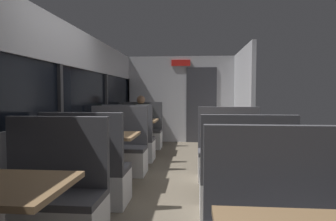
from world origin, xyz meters
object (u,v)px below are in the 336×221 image
(bench_far_window_facing_entry, at_px, (142,134))
(dining_table_mid_window, at_px, (105,141))
(dining_table_far_window, at_px, (136,124))
(bench_far_window_facing_end, at_px, (129,144))
(seated_passenger, at_px, (141,126))
(dining_table_rear_aisle, at_px, (236,146))
(bench_near_window_facing_entry, at_px, (50,206))
(coffee_cup_primary, at_px, (250,136))
(bench_mid_window_facing_entry, at_px, (117,153))
(bench_mid_window_facing_end, at_px, (87,177))
(bench_rear_aisle_facing_entry, at_px, (229,158))
(bench_rear_aisle_facing_end, at_px, (245,186))

(bench_far_window_facing_entry, bearing_deg, dining_table_mid_window, -90.00)
(dining_table_far_window, distance_m, bench_far_window_facing_end, 0.77)
(seated_passenger, bearing_deg, dining_table_rear_aisle, -60.25)
(bench_near_window_facing_entry, height_order, bench_far_window_facing_end, same)
(bench_near_window_facing_entry, xyz_separation_m, bench_far_window_facing_end, (0.00, 3.21, 0.00))
(bench_near_window_facing_entry, relative_size, coffee_cup_primary, 12.22)
(bench_mid_window_facing_entry, distance_m, coffee_cup_primary, 2.24)
(bench_near_window_facing_entry, bearing_deg, bench_mid_window_facing_end, 90.00)
(bench_mid_window_facing_end, relative_size, coffee_cup_primary, 12.22)
(coffee_cup_primary, bearing_deg, bench_rear_aisle_facing_entry, 99.94)
(dining_table_mid_window, height_order, bench_far_window_facing_end, bench_far_window_facing_end)
(dining_table_far_window, bearing_deg, bench_mid_window_facing_end, -90.00)
(bench_near_window_facing_entry, xyz_separation_m, bench_far_window_facing_entry, (0.00, 4.61, 0.00))
(bench_far_window_facing_entry, relative_size, dining_table_rear_aisle, 1.22)
(bench_far_window_facing_entry, distance_m, seated_passenger, 0.22)
(seated_passenger, relative_size, coffee_cup_primary, 14.00)
(bench_far_window_facing_entry, bearing_deg, seated_passenger, -90.00)
(bench_mid_window_facing_entry, bearing_deg, bench_far_window_facing_entry, 90.00)
(dining_table_mid_window, bearing_deg, seated_passenger, 90.00)
(dining_table_far_window, distance_m, dining_table_rear_aisle, 3.08)
(bench_mid_window_facing_end, bearing_deg, bench_rear_aisle_facing_end, -6.38)
(bench_far_window_facing_entry, bearing_deg, coffee_cup_primary, -59.84)
(dining_table_mid_window, height_order, seated_passenger, seated_passenger)
(bench_near_window_facing_entry, bearing_deg, seated_passenger, 90.00)
(bench_mid_window_facing_entry, distance_m, seated_passenger, 2.24)
(dining_table_mid_window, bearing_deg, bench_mid_window_facing_entry, 90.00)
(bench_far_window_facing_entry, distance_m, coffee_cup_primary, 3.88)
(seated_passenger, bearing_deg, dining_table_mid_window, -90.00)
(dining_table_mid_window, relative_size, dining_table_rear_aisle, 1.00)
(seated_passenger, xyz_separation_m, coffee_cup_primary, (1.93, -3.26, 0.25))
(dining_table_mid_window, relative_size, coffee_cup_primary, 10.00)
(bench_rear_aisle_facing_entry, bearing_deg, dining_table_far_window, 134.76)
(bench_near_window_facing_entry, xyz_separation_m, coffee_cup_primary, (1.93, 1.28, 0.46))
(bench_near_window_facing_entry, bearing_deg, coffee_cup_primary, 33.48)
(dining_table_mid_window, height_order, dining_table_far_window, same)
(dining_table_mid_window, bearing_deg, bench_rear_aisle_facing_entry, 15.59)
(bench_mid_window_facing_entry, relative_size, bench_rear_aisle_facing_end, 1.00)
(bench_mid_window_facing_entry, bearing_deg, bench_far_window_facing_end, 90.00)
(dining_table_mid_window, bearing_deg, bench_far_window_facing_end, 90.00)
(bench_rear_aisle_facing_end, distance_m, bench_rear_aisle_facing_entry, 1.40)
(bench_far_window_facing_end, bearing_deg, bench_far_window_facing_entry, 90.00)
(bench_mid_window_facing_end, distance_m, bench_far_window_facing_end, 2.30)
(dining_table_mid_window, distance_m, bench_far_window_facing_end, 1.63)
(dining_table_rear_aisle, bearing_deg, bench_mid_window_facing_end, -164.41)
(bench_far_window_facing_end, distance_m, bench_far_window_facing_entry, 1.40)
(seated_passenger, bearing_deg, bench_near_window_facing_entry, -90.00)
(bench_far_window_facing_end, bearing_deg, bench_mid_window_facing_end, -90.00)
(bench_mid_window_facing_entry, bearing_deg, bench_rear_aisle_facing_end, -41.77)
(bench_far_window_facing_entry, bearing_deg, bench_mid_window_facing_entry, -90.00)
(dining_table_far_window, relative_size, bench_rear_aisle_facing_end, 0.82)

